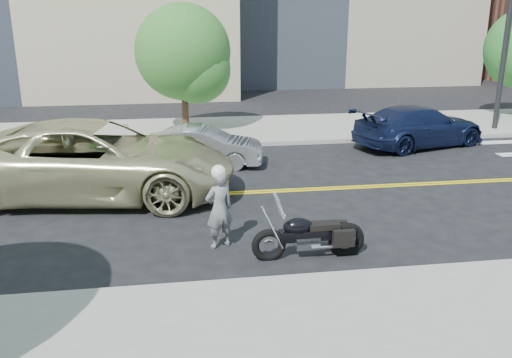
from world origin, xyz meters
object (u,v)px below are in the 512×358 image
Objects in this scene: motorcyclist at (219,207)px; motorcycle at (310,225)px; parked_car_silver at (203,146)px; parked_car_blue at (419,126)px; suv at (95,160)px.

motorcyclist reaches higher than motorcycle.
parked_car_blue is (7.63, 1.37, 0.11)m from parked_car_silver.
parked_car_silver is at bearing 102.71° from motorcycle.
suv is 1.42× the size of parked_car_blue.
motorcyclist is 6.14m from parked_car_silver.
motorcycle is 0.31× the size of suv.
suv is at bearing -72.90° from motorcyclist.
suv reaches higher than parked_car_silver.
motorcyclist is 10.72m from parked_car_blue.
parked_car_blue is at bearing 53.24° from motorcycle.
parked_car_silver is (2.85, 2.56, -0.37)m from suv.
motorcycle is (1.66, -0.73, -0.20)m from motorcyclist.
parked_car_silver is 0.74× the size of parked_car_blue.
parked_car_silver is (0.02, 6.13, -0.26)m from motorcyclist.
motorcycle is 10.18m from parked_car_blue.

